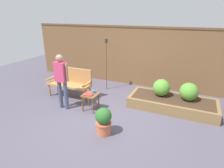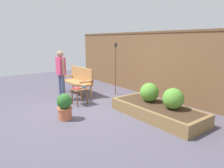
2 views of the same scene
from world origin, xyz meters
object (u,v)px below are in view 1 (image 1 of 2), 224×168
(shrub_far_corner, at_px, (189,92))
(shrub_near_bench, at_px, (161,88))
(side_table, at_px, (91,97))
(potted_boxwood, at_px, (104,121))
(garden_bench, at_px, (70,80))
(book_on_table, at_px, (88,95))
(person_by_bench, at_px, (61,77))
(cup_on_table, at_px, (94,92))
(tiki_torch, at_px, (106,56))

(shrub_far_corner, bearing_deg, shrub_near_bench, -180.00)
(side_table, distance_m, potted_boxwood, 1.18)
(garden_bench, relative_size, potted_boxwood, 2.26)
(book_on_table, xyz_separation_m, shrub_far_corner, (2.47, 1.21, 0.05))
(side_table, relative_size, person_by_bench, 0.31)
(side_table, distance_m, shrub_far_corner, 2.71)
(book_on_table, bearing_deg, potted_boxwood, -53.96)
(shrub_far_corner, bearing_deg, side_table, -155.17)
(potted_boxwood, bearing_deg, garden_bench, 143.49)
(cup_on_table, bearing_deg, shrub_far_corner, 22.81)
(person_by_bench, bearing_deg, shrub_far_corner, 22.83)
(cup_on_table, xyz_separation_m, person_by_bench, (-0.80, -0.34, 0.41))
(potted_boxwood, xyz_separation_m, tiki_torch, (-1.10, 2.41, 0.88))
(cup_on_table, bearing_deg, potted_boxwood, -50.87)
(book_on_table, relative_size, potted_boxwood, 0.35)
(side_table, relative_size, book_on_table, 2.13)
(garden_bench, distance_m, tiki_torch, 1.45)
(book_on_table, height_order, person_by_bench, person_by_bench)
(cup_on_table, height_order, tiki_torch, tiki_torch)
(person_by_bench, bearing_deg, shrub_near_bench, 28.70)
(garden_bench, relative_size, cup_on_table, 11.23)
(cup_on_table, height_order, potted_boxwood, potted_boxwood)
(potted_boxwood, xyz_separation_m, shrub_near_bench, (0.89, 1.98, 0.21))
(shrub_near_bench, xyz_separation_m, person_by_bench, (-2.48, -1.36, 0.39))
(potted_boxwood, height_order, tiki_torch, tiki_torch)
(shrub_near_bench, relative_size, tiki_torch, 0.28)
(book_on_table, height_order, potted_boxwood, potted_boxwood)
(garden_bench, height_order, shrub_far_corner, garden_bench)
(side_table, xyz_separation_m, cup_on_table, (0.04, 0.12, 0.12))
(potted_boxwood, bearing_deg, shrub_near_bench, 65.92)
(potted_boxwood, bearing_deg, shrub_far_corner, 50.57)
(cup_on_table, xyz_separation_m, potted_boxwood, (0.79, -0.97, -0.18))
(person_by_bench, bearing_deg, potted_boxwood, -21.51)
(book_on_table, relative_size, shrub_far_corner, 0.45)
(book_on_table, distance_m, shrub_near_bench, 2.11)
(potted_boxwood, distance_m, person_by_bench, 1.81)
(garden_bench, distance_m, side_table, 1.22)
(cup_on_table, xyz_separation_m, book_on_table, (-0.06, -0.20, -0.02))
(shrub_far_corner, xyz_separation_m, person_by_bench, (-3.22, -1.36, 0.39))
(cup_on_table, bearing_deg, book_on_table, -106.09)
(shrub_near_bench, bearing_deg, tiki_torch, 167.80)
(potted_boxwood, distance_m, tiki_torch, 2.79)
(garden_bench, distance_m, book_on_table, 1.23)
(shrub_far_corner, bearing_deg, book_on_table, -153.87)
(side_table, bearing_deg, person_by_bench, -164.00)
(garden_bench, distance_m, person_by_bench, 0.92)
(side_table, xyz_separation_m, potted_boxwood, (0.83, -0.85, -0.06))
(garden_bench, bearing_deg, shrub_far_corner, 9.28)
(garden_bench, bearing_deg, shrub_near_bench, 11.70)
(cup_on_table, height_order, shrub_near_bench, shrub_near_bench)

